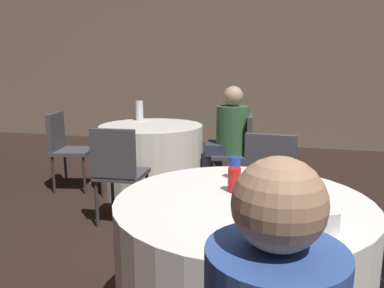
{
  "coord_description": "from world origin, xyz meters",
  "views": [
    {
      "loc": [
        0.09,
        -1.74,
        1.34
      ],
      "look_at": [
        -0.55,
        0.68,
        0.84
      ],
      "focal_mm": 35.0,
      "sensor_mm": 36.0,
      "label": 1
    }
  ],
  "objects_px": {
    "chair_near_north": "(268,182)",
    "chair_far_east": "(241,147)",
    "soda_can_silver": "(299,222)",
    "soda_can_red": "(234,180)",
    "table_near": "(241,270)",
    "soda_can_blue": "(235,168)",
    "bottle_far": "(139,111)",
    "chair_far_west": "(65,143)",
    "chair_far_south": "(118,167)",
    "person_green_jacket": "(226,140)",
    "pizza_plate_near": "(275,201)",
    "table_far": "(152,158)"
  },
  "relations": [
    {
      "from": "chair_near_north",
      "to": "chair_far_east",
      "type": "bearing_deg",
      "value": -69.55
    },
    {
      "from": "soda_can_silver",
      "to": "soda_can_red",
      "type": "height_order",
      "value": "same"
    },
    {
      "from": "table_near",
      "to": "soda_can_blue",
      "type": "relative_size",
      "value": 9.94
    },
    {
      "from": "soda_can_blue",
      "to": "bottle_far",
      "type": "bearing_deg",
      "value": 124.75
    },
    {
      "from": "table_near",
      "to": "soda_can_silver",
      "type": "height_order",
      "value": "soda_can_silver"
    },
    {
      "from": "chair_far_west",
      "to": "chair_near_north",
      "type": "bearing_deg",
      "value": 57.0
    },
    {
      "from": "table_near",
      "to": "chair_far_west",
      "type": "bearing_deg",
      "value": 139.47
    },
    {
      "from": "chair_far_south",
      "to": "soda_can_silver",
      "type": "height_order",
      "value": "chair_far_south"
    },
    {
      "from": "table_near",
      "to": "chair_far_east",
      "type": "distance_m",
      "value": 2.21
    },
    {
      "from": "chair_far_east",
      "to": "person_green_jacket",
      "type": "xyz_separation_m",
      "value": [
        -0.16,
        -0.01,
        0.07
      ]
    },
    {
      "from": "pizza_plate_near",
      "to": "chair_near_north",
      "type": "bearing_deg",
      "value": 94.81
    },
    {
      "from": "person_green_jacket",
      "to": "soda_can_red",
      "type": "bearing_deg",
      "value": -174.56
    },
    {
      "from": "chair_far_east",
      "to": "soda_can_blue",
      "type": "relative_size",
      "value": 7.07
    },
    {
      "from": "person_green_jacket",
      "to": "soda_can_silver",
      "type": "distance_m",
      "value": 2.63
    },
    {
      "from": "table_near",
      "to": "soda_can_blue",
      "type": "bearing_deg",
      "value": 104.88
    },
    {
      "from": "soda_can_silver",
      "to": "soda_can_blue",
      "type": "height_order",
      "value": "same"
    },
    {
      "from": "table_near",
      "to": "pizza_plate_near",
      "type": "distance_m",
      "value": 0.4
    },
    {
      "from": "person_green_jacket",
      "to": "soda_can_red",
      "type": "xyz_separation_m",
      "value": [
        0.39,
        -2.06,
        0.2
      ]
    },
    {
      "from": "soda_can_silver",
      "to": "soda_can_red",
      "type": "distance_m",
      "value": 0.55
    },
    {
      "from": "soda_can_silver",
      "to": "soda_can_red",
      "type": "xyz_separation_m",
      "value": [
        -0.3,
        0.46,
        0.0
      ]
    },
    {
      "from": "pizza_plate_near",
      "to": "soda_can_silver",
      "type": "height_order",
      "value": "soda_can_silver"
    },
    {
      "from": "table_near",
      "to": "bottle_far",
      "type": "bearing_deg",
      "value": 122.39
    },
    {
      "from": "chair_far_west",
      "to": "soda_can_blue",
      "type": "xyz_separation_m",
      "value": [
        2.12,
        -1.56,
        0.27
      ]
    },
    {
      "from": "pizza_plate_near",
      "to": "bottle_far",
      "type": "relative_size",
      "value": 0.97
    },
    {
      "from": "chair_far_west",
      "to": "soda_can_silver",
      "type": "distance_m",
      "value": 3.34
    },
    {
      "from": "chair_far_east",
      "to": "chair_far_south",
      "type": "height_order",
      "value": "same"
    },
    {
      "from": "table_near",
      "to": "soda_can_red",
      "type": "height_order",
      "value": "soda_can_red"
    },
    {
      "from": "table_near",
      "to": "chair_far_east",
      "type": "relative_size",
      "value": 1.41
    },
    {
      "from": "table_near",
      "to": "table_far",
      "type": "bearing_deg",
      "value": 121.09
    },
    {
      "from": "chair_near_north",
      "to": "soda_can_blue",
      "type": "bearing_deg",
      "value": 81.0
    },
    {
      "from": "chair_near_north",
      "to": "pizza_plate_near",
      "type": "distance_m",
      "value": 1.05
    },
    {
      "from": "table_near",
      "to": "soda_can_blue",
      "type": "height_order",
      "value": "soda_can_blue"
    },
    {
      "from": "table_far",
      "to": "soda_can_red",
      "type": "relative_size",
      "value": 9.21
    },
    {
      "from": "chair_far_east",
      "to": "person_green_jacket",
      "type": "bearing_deg",
      "value": 90.0
    },
    {
      "from": "chair_near_north",
      "to": "soda_can_blue",
      "type": "distance_m",
      "value": 0.75
    },
    {
      "from": "chair_far_east",
      "to": "person_green_jacket",
      "type": "distance_m",
      "value": 0.17
    },
    {
      "from": "soda_can_blue",
      "to": "table_near",
      "type": "bearing_deg",
      "value": -75.12
    },
    {
      "from": "soda_can_red",
      "to": "soda_can_blue",
      "type": "height_order",
      "value": "same"
    },
    {
      "from": "table_far",
      "to": "soda_can_red",
      "type": "distance_m",
      "value": 2.36
    },
    {
      "from": "table_far",
      "to": "soda_can_blue",
      "type": "bearing_deg",
      "value": -56.29
    },
    {
      "from": "person_green_jacket",
      "to": "soda_can_red",
      "type": "height_order",
      "value": "person_green_jacket"
    },
    {
      "from": "table_near",
      "to": "chair_far_west",
      "type": "relative_size",
      "value": 1.41
    },
    {
      "from": "chair_far_west",
      "to": "bottle_far",
      "type": "relative_size",
      "value": 3.73
    },
    {
      "from": "chair_far_south",
      "to": "person_green_jacket",
      "type": "xyz_separation_m",
      "value": [
        0.75,
        1.04,
        0.07
      ]
    },
    {
      "from": "table_near",
      "to": "chair_far_west",
      "type": "xyz_separation_m",
      "value": [
        -2.21,
        1.89,
        0.16
      ]
    },
    {
      "from": "chair_far_east",
      "to": "pizza_plate_near",
      "type": "height_order",
      "value": "chair_far_east"
    },
    {
      "from": "chair_far_east",
      "to": "soda_can_red",
      "type": "height_order",
      "value": "chair_far_east"
    },
    {
      "from": "chair_far_west",
      "to": "bottle_far",
      "type": "bearing_deg",
      "value": 114.85
    },
    {
      "from": "person_green_jacket",
      "to": "soda_can_blue",
      "type": "relative_size",
      "value": 9.54
    },
    {
      "from": "table_far",
      "to": "chair_far_west",
      "type": "bearing_deg",
      "value": -168.08
    }
  ]
}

